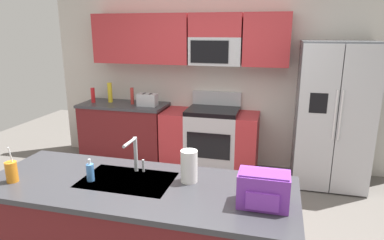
{
  "coord_description": "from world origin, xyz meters",
  "views": [
    {
      "loc": [
        0.85,
        -2.77,
        1.99
      ],
      "look_at": [
        -0.03,
        0.6,
        1.05
      ],
      "focal_mm": 31.72,
      "sensor_mm": 36.0,
      "label": 1
    }
  ],
  "objects_px": {
    "drink_cup_orange": "(12,172)",
    "backpack": "(263,189)",
    "refrigerator": "(333,115)",
    "paper_towel_roll": "(189,166)",
    "soap_dispenser": "(90,172)",
    "range_oven": "(210,139)",
    "bottle_yellow": "(110,92)",
    "pepper_mill": "(132,96)",
    "sink_faucet": "(135,152)",
    "bottle_red": "(93,95)",
    "toaster": "(147,100)"
  },
  "relations": [
    {
      "from": "bottle_yellow",
      "to": "paper_towel_roll",
      "type": "xyz_separation_m",
      "value": [
        1.9,
        -2.4,
        -0.03
      ]
    },
    {
      "from": "refrigerator",
      "to": "paper_towel_roll",
      "type": "distance_m",
      "value": 2.62
    },
    {
      "from": "range_oven",
      "to": "drink_cup_orange",
      "type": "bearing_deg",
      "value": -109.16
    },
    {
      "from": "soap_dispenser",
      "to": "paper_towel_roll",
      "type": "relative_size",
      "value": 0.71
    },
    {
      "from": "drink_cup_orange",
      "to": "backpack",
      "type": "height_order",
      "value": "drink_cup_orange"
    },
    {
      "from": "refrigerator",
      "to": "paper_towel_roll",
      "type": "relative_size",
      "value": 7.71
    },
    {
      "from": "bottle_red",
      "to": "backpack",
      "type": "distance_m",
      "value": 3.69
    },
    {
      "from": "drink_cup_orange",
      "to": "pepper_mill",
      "type": "bearing_deg",
      "value": 95.45
    },
    {
      "from": "drink_cup_orange",
      "to": "backpack",
      "type": "distance_m",
      "value": 1.81
    },
    {
      "from": "soap_dispenser",
      "to": "pepper_mill",
      "type": "bearing_deg",
      "value": 107.67
    },
    {
      "from": "range_oven",
      "to": "paper_towel_roll",
      "type": "bearing_deg",
      "value": -82.19
    },
    {
      "from": "pepper_mill",
      "to": "backpack",
      "type": "bearing_deg",
      "value": -51.38
    },
    {
      "from": "paper_towel_roll",
      "to": "sink_faucet",
      "type": "bearing_deg",
      "value": 173.49
    },
    {
      "from": "bottle_yellow",
      "to": "drink_cup_orange",
      "type": "relative_size",
      "value": 1.09
    },
    {
      "from": "backpack",
      "to": "range_oven",
      "type": "bearing_deg",
      "value": 108.61
    },
    {
      "from": "pepper_mill",
      "to": "soap_dispenser",
      "type": "height_order",
      "value": "pepper_mill"
    },
    {
      "from": "refrigerator",
      "to": "range_oven",
      "type": "bearing_deg",
      "value": 177.43
    },
    {
      "from": "range_oven",
      "to": "paper_towel_roll",
      "type": "relative_size",
      "value": 5.67
    },
    {
      "from": "pepper_mill",
      "to": "drink_cup_orange",
      "type": "xyz_separation_m",
      "value": [
        0.26,
        -2.69,
        -0.05
      ]
    },
    {
      "from": "drink_cup_orange",
      "to": "range_oven",
      "type": "bearing_deg",
      "value": 70.84
    },
    {
      "from": "range_oven",
      "to": "backpack",
      "type": "distance_m",
      "value": 2.78
    },
    {
      "from": "pepper_mill",
      "to": "backpack",
      "type": "distance_m",
      "value": 3.3
    },
    {
      "from": "paper_towel_roll",
      "to": "toaster",
      "type": "bearing_deg",
      "value": 118.5
    },
    {
      "from": "refrigerator",
      "to": "drink_cup_orange",
      "type": "height_order",
      "value": "refrigerator"
    },
    {
      "from": "drink_cup_orange",
      "to": "soap_dispenser",
      "type": "bearing_deg",
      "value": 16.29
    },
    {
      "from": "range_oven",
      "to": "pepper_mill",
      "type": "xyz_separation_m",
      "value": [
        -1.19,
        -0.0,
        0.58
      ]
    },
    {
      "from": "bottle_red",
      "to": "sink_faucet",
      "type": "bearing_deg",
      "value": -53.17
    },
    {
      "from": "sink_faucet",
      "to": "soap_dispenser",
      "type": "bearing_deg",
      "value": -139.43
    },
    {
      "from": "bottle_red",
      "to": "pepper_mill",
      "type": "bearing_deg",
      "value": 4.04
    },
    {
      "from": "range_oven",
      "to": "bottle_red",
      "type": "height_order",
      "value": "bottle_red"
    },
    {
      "from": "bottle_red",
      "to": "sink_faucet",
      "type": "distance_m",
      "value": 2.82
    },
    {
      "from": "bottle_red",
      "to": "paper_towel_roll",
      "type": "relative_size",
      "value": 0.94
    },
    {
      "from": "drink_cup_orange",
      "to": "backpack",
      "type": "xyz_separation_m",
      "value": [
        1.8,
        0.11,
        0.04
      ]
    },
    {
      "from": "bottle_yellow",
      "to": "pepper_mill",
      "type": "bearing_deg",
      "value": -7.36
    },
    {
      "from": "paper_towel_roll",
      "to": "bottle_yellow",
      "type": "bearing_deg",
      "value": 128.36
    },
    {
      "from": "range_oven",
      "to": "drink_cup_orange",
      "type": "relative_size",
      "value": 4.97
    },
    {
      "from": "soap_dispenser",
      "to": "bottle_red",
      "type": "bearing_deg",
      "value": 119.96
    },
    {
      "from": "toaster",
      "to": "soap_dispenser",
      "type": "distance_m",
      "value": 2.53
    },
    {
      "from": "sink_faucet",
      "to": "paper_towel_roll",
      "type": "distance_m",
      "value": 0.45
    },
    {
      "from": "sink_faucet",
      "to": "soap_dispenser",
      "type": "relative_size",
      "value": 1.66
    },
    {
      "from": "paper_towel_roll",
      "to": "backpack",
      "type": "distance_m",
      "value": 0.59
    },
    {
      "from": "soap_dispenser",
      "to": "refrigerator",
      "type": "bearing_deg",
      "value": 50.99
    },
    {
      "from": "paper_towel_roll",
      "to": "pepper_mill",
      "type": "bearing_deg",
      "value": 122.75
    },
    {
      "from": "range_oven",
      "to": "backpack",
      "type": "height_order",
      "value": "backpack"
    },
    {
      "from": "toaster",
      "to": "sink_faucet",
      "type": "bearing_deg",
      "value": -70.39
    },
    {
      "from": "toaster",
      "to": "drink_cup_orange",
      "type": "distance_m",
      "value": 2.64
    },
    {
      "from": "refrigerator",
      "to": "soap_dispenser",
      "type": "distance_m",
      "value": 3.16
    },
    {
      "from": "toaster",
      "to": "sink_faucet",
      "type": "distance_m",
      "value": 2.39
    },
    {
      "from": "pepper_mill",
      "to": "paper_towel_roll",
      "type": "relative_size",
      "value": 1.03
    },
    {
      "from": "soap_dispenser",
      "to": "paper_towel_roll",
      "type": "distance_m",
      "value": 0.73
    }
  ]
}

